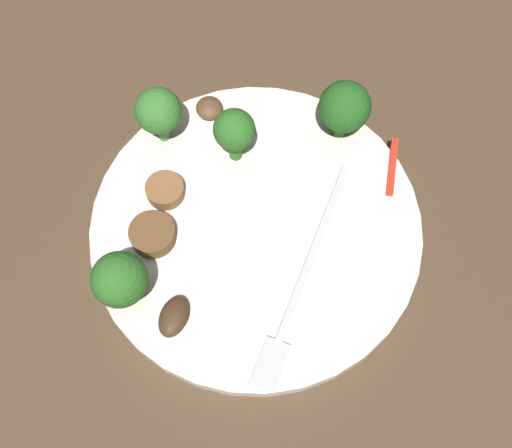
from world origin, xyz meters
TOP-DOWN VIEW (x-y plane):
  - ground_plane at (0.00, 0.00)m, footprint 1.40×1.40m
  - plate at (0.00, 0.00)m, footprint 0.25×0.25m
  - fork at (0.05, 0.04)m, footprint 0.18×0.05m
  - broccoli_floret_0 at (-0.09, 0.05)m, footprint 0.04×0.04m
  - broccoli_floret_1 at (-0.06, -0.08)m, footprint 0.04×0.04m
  - broccoli_floret_2 at (-0.06, -0.02)m, footprint 0.03×0.03m
  - broccoli_floret_3 at (0.07, -0.08)m, footprint 0.04×0.04m
  - sausage_slice_0 at (-0.02, -0.07)m, footprint 0.03×0.03m
  - sausage_slice_1 at (0.02, -0.07)m, footprint 0.05×0.05m
  - mushroom_0 at (0.08, -0.05)m, footprint 0.03×0.02m
  - mushroom_1 at (-0.09, -0.05)m, footprint 0.03×0.03m
  - pepper_strip_1 at (-0.06, 0.10)m, footprint 0.05×0.01m

SIDE VIEW (x-z plane):
  - ground_plane at x=0.00m, z-range 0.00..0.00m
  - plate at x=0.00m, z-range 0.00..0.01m
  - fork at x=0.05m, z-range 0.01..0.02m
  - pepper_strip_1 at x=-0.06m, z-range 0.01..0.02m
  - mushroom_0 at x=0.08m, z-range 0.01..0.03m
  - sausage_slice_0 at x=-0.02m, z-range 0.01..0.03m
  - mushroom_1 at x=-0.09m, z-range 0.01..0.03m
  - sausage_slice_1 at x=0.02m, z-range 0.01..0.03m
  - broccoli_floret_3 at x=0.07m, z-range 0.02..0.07m
  - broccoli_floret_0 at x=-0.09m, z-range 0.02..0.08m
  - broccoli_floret_2 at x=-0.06m, z-range 0.02..0.08m
  - broccoli_floret_1 at x=-0.06m, z-range 0.02..0.08m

